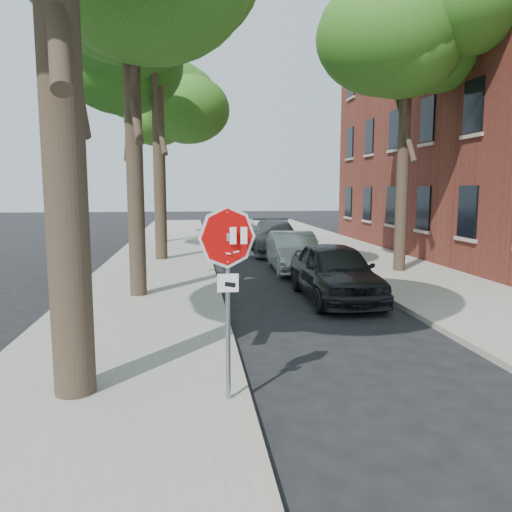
{
  "coord_description": "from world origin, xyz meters",
  "views": [
    {
      "loc": [
        -1.15,
        -6.42,
        2.93
      ],
      "look_at": [
        -0.31,
        0.09,
        2.05
      ],
      "focal_mm": 35.0,
      "sensor_mm": 36.0,
      "label": 1
    }
  ],
  "objects": [
    {
      "name": "sidewalk_right",
      "position": [
        6.0,
        12.0,
        0.06
      ],
      "size": [
        4.0,
        55.0,
        0.12
      ],
      "primitive_type": "cube",
      "color": "gray",
      "rests_on": "ground"
    },
    {
      "name": "curb_left",
      "position": [
        -0.45,
        12.0,
        0.07
      ],
      "size": [
        0.12,
        55.0,
        0.13
      ],
      "primitive_type": "cube",
      "color": "#9E9384",
      "rests_on": "ground"
    },
    {
      "name": "car_b",
      "position": [
        2.43,
        10.95,
        0.7
      ],
      "size": [
        1.62,
        4.31,
        1.41
      ],
      "primitive_type": "imported",
      "rotation": [
        0.0,
        0.0,
        -0.03
      ],
      "color": "#9DA0A4",
      "rests_on": "ground"
    },
    {
      "name": "curb_right",
      "position": [
        3.95,
        12.0,
        0.07
      ],
      "size": [
        0.12,
        55.0,
        0.13
      ],
      "primitive_type": "cube",
      "color": "#9E9384",
      "rests_on": "ground"
    },
    {
      "name": "ground",
      "position": [
        0.0,
        0.0,
        0.0
      ],
      "size": [
        120.0,
        120.0,
        0.0
      ],
      "primitive_type": "plane",
      "color": "black",
      "rests_on": "ground"
    },
    {
      "name": "tree_far",
      "position": [
        -2.72,
        21.11,
        7.21
      ],
      "size": [
        5.29,
        4.91,
        9.33
      ],
      "color": "black",
      "rests_on": "sidewalk_left"
    },
    {
      "name": "sidewalk_left",
      "position": [
        -2.5,
        12.0,
        0.06
      ],
      "size": [
        4.0,
        55.0,
        0.12
      ],
      "primitive_type": "cube",
      "color": "gray",
      "rests_on": "ground"
    },
    {
      "name": "tree_mid_b",
      "position": [
        -2.42,
        14.12,
        8.0
      ],
      "size": [
        5.88,
        5.46,
        10.36
      ],
      "color": "black",
      "rests_on": "sidewalk_left"
    },
    {
      "name": "stop_sign",
      "position": [
        -0.7,
        -0.03,
        1.95
      ],
      "size": [
        0.76,
        0.34,
        2.61
      ],
      "color": "gray",
      "rests_on": "sidewalk_left"
    },
    {
      "name": "car_c",
      "position": [
        2.6,
        15.99,
        0.76
      ],
      "size": [
        2.48,
        5.34,
        1.51
      ],
      "primitive_type": "imported",
      "rotation": [
        0.0,
        0.0,
        -0.07
      ],
      "color": "#424347",
      "rests_on": "ground"
    },
    {
      "name": "tree_mid_a",
      "position": [
        -2.62,
        7.12,
        7.6
      ],
      "size": [
        5.59,
        5.19,
        9.84
      ],
      "color": "black",
      "rests_on": "sidewalk_left"
    },
    {
      "name": "car_a",
      "position": [
        2.6,
        6.28,
        0.76
      ],
      "size": [
        1.8,
        4.47,
        1.52
      ],
      "primitive_type": "imported",
      "rotation": [
        0.0,
        0.0,
        0.0
      ],
      "color": "black",
      "rests_on": "ground"
    },
    {
      "name": "tree_right",
      "position": [
        5.98,
        10.11,
        7.21
      ],
      "size": [
        5.29,
        4.91,
        9.33
      ],
      "color": "black",
      "rests_on": "sidewalk_right"
    }
  ]
}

